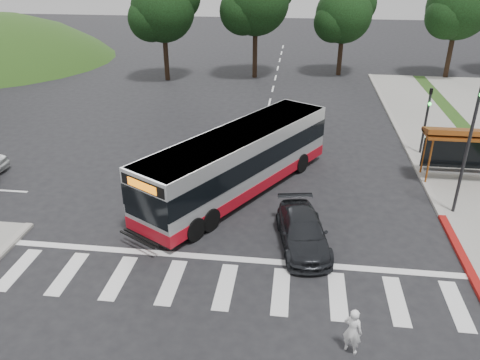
# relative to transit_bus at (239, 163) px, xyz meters

# --- Properties ---
(ground) EXTENTS (140.00, 140.00, 0.00)m
(ground) POSITION_rel_transit_bus_xyz_m (0.46, -2.44, -1.57)
(ground) COLOR black
(ground) RESTS_ON ground
(sidewalk_east) EXTENTS (4.00, 40.00, 0.12)m
(sidewalk_east) POSITION_rel_transit_bus_xyz_m (11.46, 5.56, -1.51)
(sidewalk_east) COLOR gray
(sidewalk_east) RESTS_ON ground
(curb_east) EXTENTS (0.30, 40.00, 0.15)m
(curb_east) POSITION_rel_transit_bus_xyz_m (9.46, 5.56, -1.49)
(curb_east) COLOR #9E9991
(curb_east) RESTS_ON ground
(curb_east_red) EXTENTS (0.32, 6.00, 0.15)m
(curb_east_red) POSITION_rel_transit_bus_xyz_m (9.46, -4.44, -1.49)
(curb_east_red) COLOR maroon
(curb_east_red) RESTS_ON ground
(crosswalk_ladder) EXTENTS (18.00, 2.60, 0.01)m
(crosswalk_ladder) POSITION_rel_transit_bus_xyz_m (0.46, -7.44, -1.56)
(crosswalk_ladder) COLOR silver
(crosswalk_ladder) RESTS_ON ground
(bus_shelter) EXTENTS (4.20, 1.60, 2.86)m
(bus_shelter) POSITION_rel_transit_bus_xyz_m (11.26, 2.67, 0.78)
(bus_shelter) COLOR #904818
(bus_shelter) RESTS_ON sidewalk_east
(traffic_signal_ne_tall) EXTENTS (0.18, 0.37, 6.50)m
(traffic_signal_ne_tall) POSITION_rel_transit_bus_xyz_m (10.06, -0.94, 2.31)
(traffic_signal_ne_tall) COLOR black
(traffic_signal_ne_tall) RESTS_ON ground
(traffic_signal_ne_short) EXTENTS (0.18, 0.37, 4.00)m
(traffic_signal_ne_short) POSITION_rel_transit_bus_xyz_m (10.06, 6.05, 0.91)
(traffic_signal_ne_short) COLOR black
(traffic_signal_ne_short) RESTS_ON ground
(tree_ne_a) EXTENTS (6.16, 5.74, 9.30)m
(tree_ne_a) POSITION_rel_transit_bus_xyz_m (16.54, 25.63, 4.82)
(tree_ne_a) COLOR black
(tree_ne_a) RESTS_ON parking_lot
(tree_north_a) EXTENTS (6.60, 6.15, 10.17)m
(tree_north_a) POSITION_rel_transit_bus_xyz_m (-1.46, 23.63, 5.35)
(tree_north_a) COLOR black
(tree_north_a) RESTS_ON ground
(tree_north_b) EXTENTS (5.72, 5.33, 8.43)m
(tree_north_b) POSITION_rel_transit_bus_xyz_m (6.53, 25.62, 4.09)
(tree_north_b) COLOR black
(tree_north_b) RESTS_ON ground
(tree_north_c) EXTENTS (6.16, 5.74, 9.30)m
(tree_north_c) POSITION_rel_transit_bus_xyz_m (-9.46, 21.63, 4.72)
(tree_north_c) COLOR black
(tree_north_c) RESTS_ON ground
(transit_bus) EXTENTS (8.44, 11.79, 3.14)m
(transit_bus) POSITION_rel_transit_bus_xyz_m (0.00, 0.00, 0.00)
(transit_bus) COLOR #A9ABAD
(transit_bus) RESTS_ON ground
(pedestrian) EXTENTS (0.69, 0.61, 1.59)m
(pedestrian) POSITION_rel_transit_bus_xyz_m (4.67, -9.94, -0.77)
(pedestrian) COLOR white
(pedestrian) RESTS_ON ground
(dark_sedan) EXTENTS (2.59, 4.72, 1.30)m
(dark_sedan) POSITION_rel_transit_bus_xyz_m (3.18, -4.41, -0.92)
(dark_sedan) COLOR #212327
(dark_sedan) RESTS_ON ground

